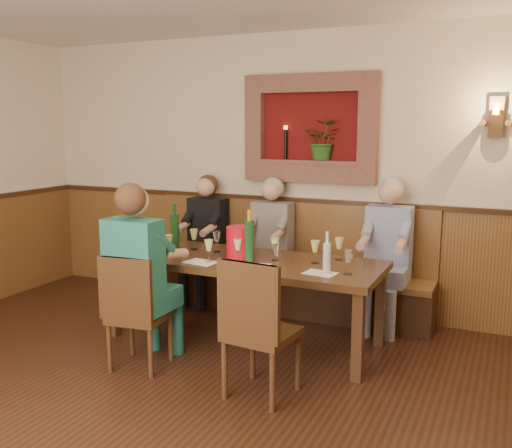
{
  "coord_description": "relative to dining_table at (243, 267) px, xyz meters",
  "views": [
    {
      "loc": [
        2.1,
        -2.46,
        1.89
      ],
      "look_at": [
        0.1,
        1.9,
        1.05
      ],
      "focal_mm": 40.0,
      "sensor_mm": 36.0,
      "label": 1
    }
  ],
  "objects": [
    {
      "name": "tasting_sheet_a",
      "position": [
        -0.94,
        -0.19,
        0.08
      ],
      "size": [
        0.3,
        0.25,
        0.0
      ],
      "primitive_type": "cube",
      "rotation": [
        0.0,
        0.0,
        -0.27
      ],
      "color": "white",
      "rests_on": "dining_table"
    },
    {
      "name": "dining_table",
      "position": [
        0.0,
        0.0,
        0.0
      ],
      "size": [
        2.4,
        0.9,
        0.75
      ],
      "color": "#381F11",
      "rests_on": "ground"
    },
    {
      "name": "wall_niche",
      "position": [
        0.24,
        1.09,
        1.13
      ],
      "size": [
        1.36,
        0.3,
        1.06
      ],
      "color": "#590D0C",
      "rests_on": "ground"
    },
    {
      "name": "chair_near_right",
      "position": [
        0.56,
        -0.87,
        -0.38
      ],
      "size": [
        0.49,
        0.49,
        1.0
      ],
      "rotation": [
        0.0,
        0.0,
        -0.1
      ],
      "color": "#381F11",
      "rests_on": "ground"
    },
    {
      "name": "person_bench_right",
      "position": [
        1.06,
        0.84,
        -0.09
      ],
      "size": [
        0.41,
        0.51,
        1.41
      ],
      "color": "navy",
      "rests_on": "ground"
    },
    {
      "name": "tasting_sheet_d",
      "position": [
        -0.26,
        -0.28,
        0.08
      ],
      "size": [
        0.29,
        0.22,
        0.0
      ],
      "primitive_type": "cube",
      "rotation": [
        0.0,
        0.0,
        -0.13
      ],
      "color": "white",
      "rests_on": "dining_table"
    },
    {
      "name": "person_bench_left",
      "position": [
        -0.87,
        0.84,
        -0.11
      ],
      "size": [
        0.4,
        0.48,
        1.37
      ],
      "color": "black",
      "rests_on": "ground"
    },
    {
      "name": "tasting_sheet_c",
      "position": [
        0.77,
        -0.2,
        0.08
      ],
      "size": [
        0.26,
        0.2,
        0.0
      ],
      "primitive_type": "cube",
      "rotation": [
        0.0,
        0.0,
        -0.12
      ],
      "color": "white",
      "rests_on": "dining_table"
    },
    {
      "name": "spittoon_bucket",
      "position": [
        -0.03,
        0.01,
        0.21
      ],
      "size": [
        0.32,
        0.32,
        0.27
      ],
      "primitive_type": "cylinder",
      "rotation": [
        0.0,
        0.0,
        0.39
      ],
      "color": "red",
      "rests_on": "dining_table"
    },
    {
      "name": "ground_plane",
      "position": [
        0.0,
        -1.85,
        -0.68
      ],
      "size": [
        6.0,
        6.0,
        0.0
      ],
      "primitive_type": "plane",
      "color": "black",
      "rests_on": "ground"
    },
    {
      "name": "wine_bottle_green_a",
      "position": [
        0.1,
        -0.08,
        0.26
      ],
      "size": [
        0.09,
        0.09,
        0.44
      ],
      "rotation": [
        0.0,
        0.0,
        0.16
      ],
      "color": "#19471E",
      "rests_on": "dining_table"
    },
    {
      "name": "water_bottle",
      "position": [
        0.82,
        -0.21,
        0.21
      ],
      "size": [
        0.07,
        0.07,
        0.33
      ],
      "rotation": [
        0.0,
        0.0,
        0.12
      ],
      "color": "silver",
      "rests_on": "dining_table"
    },
    {
      "name": "wine_glass_9",
      "position": [
        -0.2,
        -0.24,
        0.17
      ],
      "size": [
        0.08,
        0.08,
        0.19
      ],
      "primitive_type": null,
      "color": "#E5E98B",
      "rests_on": "dining_table"
    },
    {
      "name": "wine_glass_3",
      "position": [
        -0.33,
        0.12,
        0.17
      ],
      "size": [
        0.08,
        0.08,
        0.19
      ],
      "primitive_type": null,
      "color": "white",
      "rests_on": "dining_table"
    },
    {
      "name": "tasting_sheet_b",
      "position": [
        0.19,
        -0.21,
        0.08
      ],
      "size": [
        0.32,
        0.26,
        0.0
      ],
      "primitive_type": "cube",
      "rotation": [
        0.0,
        0.0,
        0.25
      ],
      "color": "white",
      "rests_on": "dining_table"
    },
    {
      "name": "wine_glass_11",
      "position": [
        -0.56,
        0.12,
        0.17
      ],
      "size": [
        0.08,
        0.08,
        0.19
      ],
      "primitive_type": null,
      "color": "#E5E98B",
      "rests_on": "dining_table"
    },
    {
      "name": "wine_glass_7",
      "position": [
        0.62,
        0.09,
        0.17
      ],
      "size": [
        0.08,
        0.08,
        0.19
      ],
      "primitive_type": null,
      "color": "#E5E98B",
      "rests_on": "dining_table"
    },
    {
      "name": "person_chair_front",
      "position": [
        -0.5,
        -0.78,
        -0.07
      ],
      "size": [
        0.44,
        0.54,
        1.46
      ],
      "color": "#1A555B",
      "rests_on": "ground"
    },
    {
      "name": "wine_glass_1",
      "position": [
        -0.71,
        0.09,
        0.17
      ],
      "size": [
        0.08,
        0.08,
        0.19
      ],
      "primitive_type": null,
      "color": "white",
      "rests_on": "dining_table"
    },
    {
      "name": "wine_glass_8",
      "position": [
        0.97,
        -0.14,
        0.17
      ],
      "size": [
        0.08,
        0.08,
        0.19
      ],
      "primitive_type": null,
      "color": "white",
      "rests_on": "dining_table"
    },
    {
      "name": "wainscoting",
      "position": [
        0.0,
        -1.85,
        -0.09
      ],
      "size": [
        6.02,
        6.02,
        1.15
      ],
      "color": "brown",
      "rests_on": "ground"
    },
    {
      "name": "wall_sconce",
      "position": [
        1.9,
        1.08,
        1.27
      ],
      "size": [
        0.25,
        0.2,
        0.35
      ],
      "color": "brown",
      "rests_on": "ground"
    },
    {
      "name": "wine_glass_4",
      "position": [
        0.01,
        -0.11,
        0.17
      ],
      "size": [
        0.08,
        0.08,
        0.19
      ],
      "primitive_type": null,
      "color": "#E5E98B",
      "rests_on": "dining_table"
    },
    {
      "name": "chair_near_left",
      "position": [
        -0.5,
        -0.84,
        -0.41
      ],
      "size": [
        0.46,
        0.46,
        0.92
      ],
      "rotation": [
        0.0,
        0.0,
        0.14
      ],
      "color": "#381F11",
      "rests_on": "ground"
    },
    {
      "name": "wine_glass_6",
      "position": [
        0.39,
        -0.18,
        0.17
      ],
      "size": [
        0.08,
        0.08,
        0.19
      ],
      "primitive_type": null,
      "color": "white",
      "rests_on": "dining_table"
    },
    {
      "name": "wine_glass_2",
      "position": [
        -0.62,
        -0.21,
        0.17
      ],
      "size": [
        0.08,
        0.08,
        0.19
      ],
      "primitive_type": null,
      "color": "#E5E98B",
      "rests_on": "dining_table"
    },
    {
      "name": "wine_bottle_green_b",
      "position": [
        -0.73,
        0.07,
        0.25
      ],
      "size": [
        0.1,
        0.1,
        0.43
      ],
      "rotation": [
        0.0,
        0.0,
        0.34
      ],
      "color": "#19471E",
      "rests_on": "dining_table"
    },
    {
      "name": "wine_glass_0",
      "position": [
        -1.01,
        -0.2,
        0.17
      ],
      "size": [
        0.08,
        0.08,
        0.19
      ],
      "primitive_type": null,
      "color": "#E5E98B",
      "rests_on": "dining_table"
    },
    {
      "name": "wine_glass_10",
      "position": [
        0.77,
        0.3,
        0.17
      ],
      "size": [
        0.08,
        0.08,
        0.19
      ],
      "primitive_type": null,
      "color": "#E5E98B",
      "rests_on": "dining_table"
    },
    {
      "name": "person_bench_mid",
      "position": [
        -0.12,
        0.84,
        -0.11
      ],
      "size": [
        0.4,
        0.49,
        1.37
      ],
      "color": "#625B5A",
      "rests_on": "ground"
    },
    {
      "name": "room_shell",
      "position": [
        0.0,
        -1.85,
        1.21
      ],
      "size": [
        6.04,
        6.04,
        2.82
      ],
      "color": "beige",
      "rests_on": "ground"
    },
    {
      "name": "bench",
      "position": [
        0.0,
        0.94,
        -0.35
      ],
      "size": [
        3.0,
        0.45,
        1.11
      ],
      "color": "#381E0F",
      "rests_on": "ground"
    },
    {
      "name": "wine_glass_5",
      "position": [
        0.28,
        0.05,
        0.17
      ],
      "size": [
        0.08,
        0.08,
        0.19
      ],
      "primitive_type": null,
      "color": "#E5E98B",
      "rests_on": "dining_table"
    }
  ]
}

